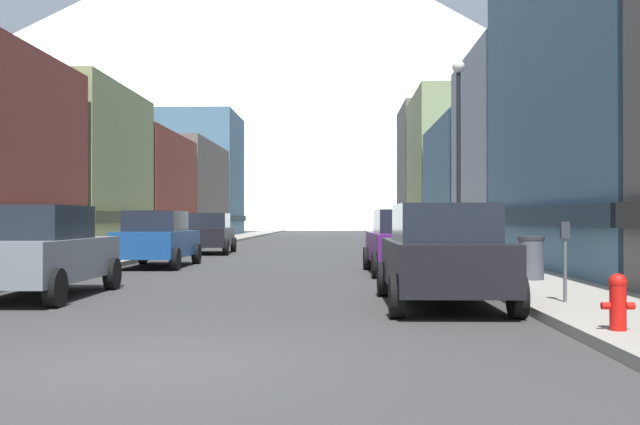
{
  "coord_description": "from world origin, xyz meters",
  "views": [
    {
      "loc": [
        2.05,
        -7.84,
        1.52
      ],
      "look_at": [
        0.68,
        39.51,
        1.95
      ],
      "focal_mm": 41.87,
      "sensor_mm": 36.0,
      "label": 1
    }
  ],
  "objects_px": {
    "car_left_2": "(209,233)",
    "streetlamp_right": "(459,132)",
    "car_left_0": "(39,251)",
    "car_right_1": "(405,242)",
    "trash_bin_right": "(531,258)",
    "pedestrian_0": "(79,237)",
    "car_left_1": "(157,239)",
    "parking_meter_near": "(565,250)",
    "fire_hydrant_near": "(618,300)",
    "car_right_0": "(442,255)"
  },
  "relations": [
    {
      "from": "fire_hydrant_near",
      "to": "pedestrian_0",
      "type": "bearing_deg",
      "value": 129.75
    },
    {
      "from": "car_left_1",
      "to": "pedestrian_0",
      "type": "height_order",
      "value": "pedestrian_0"
    },
    {
      "from": "parking_meter_near",
      "to": "streetlamp_right",
      "type": "xyz_separation_m",
      "value": [
        -0.4,
        8.63,
        2.97
      ]
    },
    {
      "from": "pedestrian_0",
      "to": "car_right_0",
      "type": "bearing_deg",
      "value": -45.76
    },
    {
      "from": "car_left_2",
      "to": "car_right_1",
      "type": "distance_m",
      "value": 14.22
    },
    {
      "from": "car_left_1",
      "to": "parking_meter_near",
      "type": "distance_m",
      "value": 14.61
    },
    {
      "from": "fire_hydrant_near",
      "to": "streetlamp_right",
      "type": "height_order",
      "value": "streetlamp_right"
    },
    {
      "from": "car_left_2",
      "to": "parking_meter_near",
      "type": "distance_m",
      "value": 22.45
    },
    {
      "from": "car_left_2",
      "to": "pedestrian_0",
      "type": "bearing_deg",
      "value": -104.56
    },
    {
      "from": "car_left_0",
      "to": "car_right_1",
      "type": "xyz_separation_m",
      "value": [
        7.6,
        6.54,
        0.0
      ]
    },
    {
      "from": "car_left_0",
      "to": "trash_bin_right",
      "type": "relative_size",
      "value": 4.51
    },
    {
      "from": "car_right_1",
      "to": "fire_hydrant_near",
      "type": "relative_size",
      "value": 6.34
    },
    {
      "from": "car_left_1",
      "to": "car_right_0",
      "type": "relative_size",
      "value": 1.0
    },
    {
      "from": "streetlamp_right",
      "to": "fire_hydrant_near",
      "type": "bearing_deg",
      "value": -89.51
    },
    {
      "from": "car_left_0",
      "to": "pedestrian_0",
      "type": "relative_size",
      "value": 2.56
    },
    {
      "from": "car_left_1",
      "to": "car_left_2",
      "type": "distance_m",
      "value": 9.26
    },
    {
      "from": "trash_bin_right",
      "to": "streetlamp_right",
      "type": "distance_m",
      "value": 5.35
    },
    {
      "from": "pedestrian_0",
      "to": "streetlamp_right",
      "type": "relative_size",
      "value": 0.29
    },
    {
      "from": "car_left_0",
      "to": "car_left_1",
      "type": "relative_size",
      "value": 1.0
    },
    {
      "from": "fire_hydrant_near",
      "to": "car_left_2",
      "type": "bearing_deg",
      "value": 111.5
    },
    {
      "from": "car_left_1",
      "to": "trash_bin_right",
      "type": "relative_size",
      "value": 4.5
    },
    {
      "from": "parking_meter_near",
      "to": "trash_bin_right",
      "type": "height_order",
      "value": "parking_meter_near"
    },
    {
      "from": "car_right_0",
      "to": "pedestrian_0",
      "type": "distance_m",
      "value": 14.41
    },
    {
      "from": "car_left_2",
      "to": "pedestrian_0",
      "type": "xyz_separation_m",
      "value": [
        -2.45,
        -9.42,
        0.05
      ]
    },
    {
      "from": "car_right_0",
      "to": "fire_hydrant_near",
      "type": "relative_size",
      "value": 6.27
    },
    {
      "from": "car_left_0",
      "to": "parking_meter_near",
      "type": "relative_size",
      "value": 3.32
    },
    {
      "from": "car_left_2",
      "to": "pedestrian_0",
      "type": "relative_size",
      "value": 2.6
    },
    {
      "from": "car_left_1",
      "to": "car_right_1",
      "type": "xyz_separation_m",
      "value": [
        7.6,
        -2.75,
        0.0
      ]
    },
    {
      "from": "car_left_1",
      "to": "trash_bin_right",
      "type": "distance_m",
      "value": 12.05
    },
    {
      "from": "trash_bin_right",
      "to": "car_right_1",
      "type": "bearing_deg",
      "value": 124.35
    },
    {
      "from": "fire_hydrant_near",
      "to": "parking_meter_near",
      "type": "distance_m",
      "value": 3.23
    },
    {
      "from": "car_left_2",
      "to": "pedestrian_0",
      "type": "distance_m",
      "value": 9.73
    },
    {
      "from": "car_left_1",
      "to": "parking_meter_near",
      "type": "bearing_deg",
      "value": -49.18
    },
    {
      "from": "trash_bin_right",
      "to": "car_right_0",
      "type": "bearing_deg",
      "value": -122.5
    },
    {
      "from": "car_left_0",
      "to": "fire_hydrant_near",
      "type": "relative_size",
      "value": 6.28
    },
    {
      "from": "car_left_0",
      "to": "trash_bin_right",
      "type": "distance_m",
      "value": 10.53
    },
    {
      "from": "trash_bin_right",
      "to": "pedestrian_0",
      "type": "height_order",
      "value": "pedestrian_0"
    },
    {
      "from": "car_left_0",
      "to": "car_right_0",
      "type": "height_order",
      "value": "same"
    },
    {
      "from": "trash_bin_right",
      "to": "pedestrian_0",
      "type": "distance_m",
      "value": 14.1
    },
    {
      "from": "car_left_0",
      "to": "parking_meter_near",
      "type": "bearing_deg",
      "value": -10.47
    },
    {
      "from": "car_right_1",
      "to": "fire_hydrant_near",
      "type": "bearing_deg",
      "value": -81.83
    },
    {
      "from": "car_right_1",
      "to": "streetlamp_right",
      "type": "xyz_separation_m",
      "value": [
        1.55,
        0.33,
        3.09
      ]
    },
    {
      "from": "car_left_1",
      "to": "car_left_0",
      "type": "bearing_deg",
      "value": -90.0
    },
    {
      "from": "car_left_2",
      "to": "car_right_1",
      "type": "relative_size",
      "value": 1.0
    },
    {
      "from": "car_left_2",
      "to": "streetlamp_right",
      "type": "height_order",
      "value": "streetlamp_right"
    },
    {
      "from": "car_left_2",
      "to": "parking_meter_near",
      "type": "height_order",
      "value": "car_left_2"
    },
    {
      "from": "car_left_0",
      "to": "car_left_2",
      "type": "xyz_separation_m",
      "value": [
        -0.0,
        18.55,
        0.0
      ]
    },
    {
      "from": "car_left_0",
      "to": "car_right_0",
      "type": "relative_size",
      "value": 1.0
    },
    {
      "from": "fire_hydrant_near",
      "to": "car_right_1",
      "type": "bearing_deg",
      "value": 98.17
    },
    {
      "from": "car_right_1",
      "to": "trash_bin_right",
      "type": "distance_m",
      "value": 4.52
    }
  ]
}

